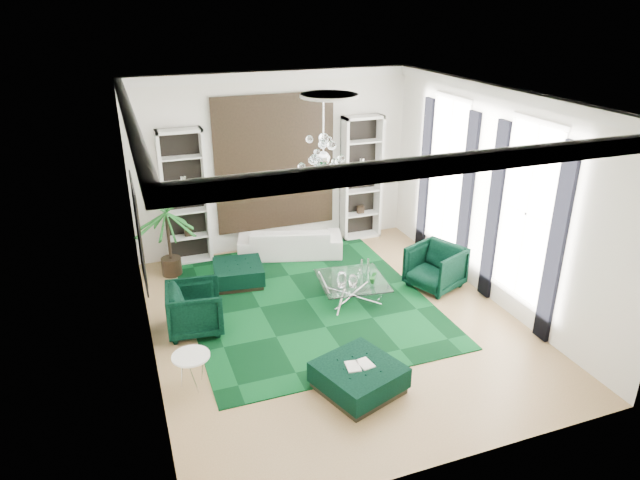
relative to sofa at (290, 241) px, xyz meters
name	(u,v)px	position (x,y,z in m)	size (l,w,h in m)	color
floor	(334,321)	(-0.11, -2.88, -0.33)	(6.00, 7.00, 0.02)	tan
ceiling	(337,96)	(-0.11, -2.88, 3.49)	(6.00, 7.00, 0.02)	white
wall_back	(274,163)	(-0.11, 0.63, 1.58)	(6.00, 0.02, 3.80)	white
wall_front	(457,328)	(-0.11, -6.39, 1.58)	(6.00, 0.02, 3.80)	white
wall_left	(139,244)	(-3.12, -2.88, 1.58)	(0.02, 7.00, 3.80)	white
wall_right	(494,197)	(2.90, -2.88, 1.58)	(0.02, 7.00, 3.80)	white
crown_molding	(337,104)	(-0.11, -2.88, 3.38)	(6.00, 7.00, 0.18)	white
ceiling_medallion	(329,96)	(-0.11, -2.58, 3.45)	(0.90, 0.90, 0.05)	white
tapestry	(275,163)	(-0.11, 0.58, 1.58)	(2.50, 0.06, 2.80)	black
shelving_left	(185,198)	(-2.06, 0.43, 1.08)	(0.90, 0.38, 2.80)	white
shelving_right	(361,179)	(1.84, 0.43, 1.08)	(0.90, 0.38, 2.80)	white
painting	(140,232)	(-3.08, -2.28, 1.53)	(0.04, 1.30, 1.60)	black
window_near	(527,214)	(2.88, -3.78, 1.58)	(0.03, 1.10, 2.90)	white
curtain_near_a	(556,246)	(2.84, -4.56, 1.33)	(0.07, 0.30, 3.25)	black
curtain_near_b	(494,213)	(2.84, -3.00, 1.33)	(0.07, 0.30, 3.25)	black
window_far	(447,174)	(2.88, -1.38, 1.58)	(0.03, 1.10, 2.90)	white
curtain_far_a	(467,198)	(2.84, -2.16, 1.33)	(0.07, 0.30, 3.25)	black
curtain_far_b	(425,176)	(2.84, -0.60, 1.33)	(0.07, 0.30, 3.25)	black
rug	(306,299)	(-0.33, -2.01, -0.31)	(4.20, 5.00, 0.02)	black
sofa	(290,241)	(0.00, 0.00, 0.00)	(2.19, 0.86, 0.64)	silver
armchair_left	(195,309)	(-2.38, -2.35, 0.09)	(0.87, 0.90, 0.82)	black
armchair_right	(435,267)	(2.14, -2.38, 0.10)	(0.89, 0.92, 0.84)	black
coffee_table	(352,290)	(0.47, -2.29, -0.12)	(1.18, 1.18, 0.41)	white
ottoman_side	(239,274)	(-1.34, -0.94, -0.12)	(0.92, 0.92, 0.41)	black
ottoman_front	(359,378)	(-0.48, -4.75, -0.11)	(1.04, 1.04, 0.42)	black
book	(359,365)	(-0.48, -4.75, 0.11)	(0.39, 0.26, 0.03)	white
side_table	(192,371)	(-2.66, -3.85, -0.06)	(0.54, 0.54, 0.52)	white
palm	(167,224)	(-2.51, -0.08, 0.76)	(1.35, 1.35, 2.16)	#1D6C26
chandelier	(323,158)	(-0.26, -2.72, 2.53)	(0.85, 0.85, 0.77)	white
table_plant	(373,277)	(0.77, -2.53, 0.20)	(0.13, 0.10, 0.23)	#1D6C26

